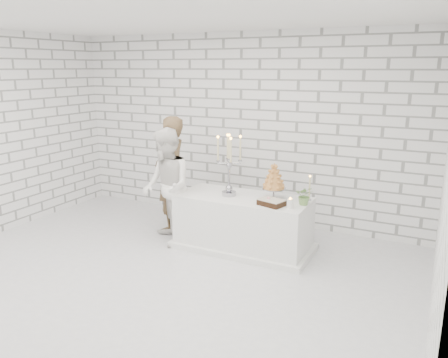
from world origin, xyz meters
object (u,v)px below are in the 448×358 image
Objects in this scene: cake_table at (243,223)px; bride at (166,187)px; candelabra at (229,165)px; groom at (171,175)px; croquembouche at (274,181)px.

cake_table is 1.18m from bride.
bride is 1.95× the size of candelabra.
groom is 2.07× the size of candelabra.
groom reaches higher than bride.
croquembouche is (1.45, 0.37, 0.17)m from bride.
groom reaches higher than croquembouche.
groom is 1.69m from croquembouche.
bride is 3.32× the size of croquembouche.
groom is at bearing 160.38° from bride.
croquembouche is at bearing 9.26° from candelabra.
groom is at bearing 169.28° from candelabra.
candelabra reaches higher than cake_table.
bride is at bearing -164.12° from cake_table.
cake_table is at bearing 8.51° from candelabra.
bride reaches higher than cake_table.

